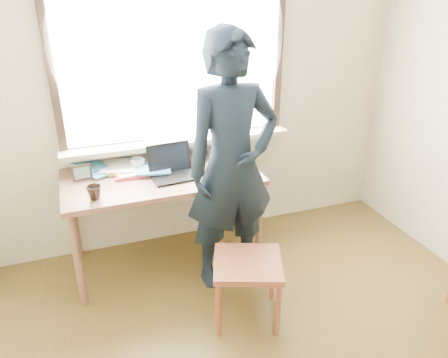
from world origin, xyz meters
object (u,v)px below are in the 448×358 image
object	(u,v)px
mug_white	(138,164)
person	(232,165)
desk	(162,185)
work_chair	(248,270)
mug_dark	(94,192)
laptop	(172,169)

from	to	relation	value
mug_white	person	bearing A→B (deg)	-41.96
desk	person	world-z (taller)	person
mug_white	work_chair	bearing A→B (deg)	-62.05
desk	mug_dark	xyz separation A→B (m)	(-0.50, -0.23, 0.13)
desk	mug_dark	distance (m)	0.57
mug_dark	person	xyz separation A→B (m)	(0.94, -0.12, 0.11)
laptop	mug_dark	world-z (taller)	laptop
work_chair	person	size ratio (longest dim) A/B	0.30
desk	work_chair	size ratio (longest dim) A/B	2.59
work_chair	laptop	bearing A→B (deg)	110.89
mug_white	person	size ratio (longest dim) A/B	0.06
mug_white	mug_dark	distance (m)	0.54
mug_white	mug_dark	bearing A→B (deg)	-131.63
laptop	mug_white	world-z (taller)	laptop
laptop	person	bearing A→B (deg)	-41.70
desk	work_chair	bearing A→B (deg)	-65.12
person	mug_dark	bearing A→B (deg)	168.08
laptop	mug_dark	xyz separation A→B (m)	(-0.58, -0.20, -0.01)
laptop	mug_white	bearing A→B (deg)	137.64
mug_dark	work_chair	xyz separation A→B (m)	(0.88, -0.58, -0.45)
desk	laptop	size ratio (longest dim) A/B	4.11
laptop	work_chair	world-z (taller)	laptop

